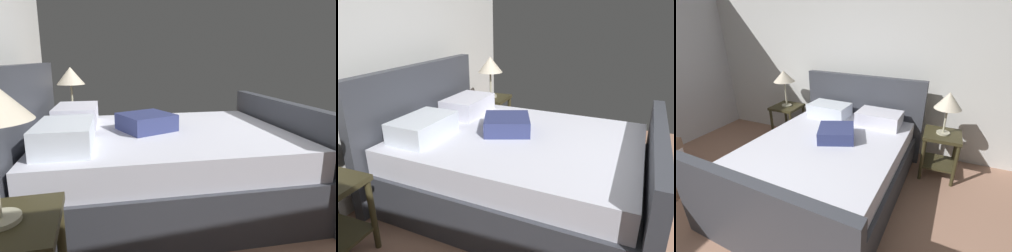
{
  "view_description": "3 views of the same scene",
  "coord_description": "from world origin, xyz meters",
  "views": [
    {
      "loc": [
        -2.17,
        2.04,
        1.22
      ],
      "look_at": [
        0.16,
        1.46,
        0.67
      ],
      "focal_mm": 31.48,
      "sensor_mm": 36.0,
      "label": 1
    },
    {
      "loc": [
        -2.17,
        0.69,
        1.63
      ],
      "look_at": [
        0.09,
        1.57,
        0.73
      ],
      "focal_mm": 32.5,
      "sensor_mm": 36.0,
      "label": 2
    },
    {
      "loc": [
        1.29,
        -0.59,
        1.86
      ],
      "look_at": [
        0.34,
        1.66,
        0.78
      ],
      "focal_mm": 25.11,
      "sensor_mm": 36.0,
      "label": 3
    }
  ],
  "objects": [
    {
      "name": "bed",
      "position": [
        0.2,
        1.52,
        0.35
      ],
      "size": [
        1.89,
        2.37,
        1.17
      ],
      "color": "#3A3C44",
      "rests_on": "ground"
    },
    {
      "name": "table_lamp_right",
      "position": [
        1.4,
        2.29,
        1.01
      ],
      "size": [
        0.31,
        0.31,
        0.52
      ],
      "color": "#B7B293",
      "rests_on": "nightstand_right"
    },
    {
      "name": "nightstand_right",
      "position": [
        1.4,
        2.29,
        0.4
      ],
      "size": [
        0.44,
        0.44,
        0.6
      ],
      "color": "#36311B",
      "rests_on": "ground"
    },
    {
      "name": "ground_plane",
      "position": [
        0.0,
        0.0,
        -0.01
      ],
      "size": [
        5.03,
        5.52,
        0.02
      ],
      "primitive_type": "cube",
      "color": "#A67961"
    }
  ]
}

